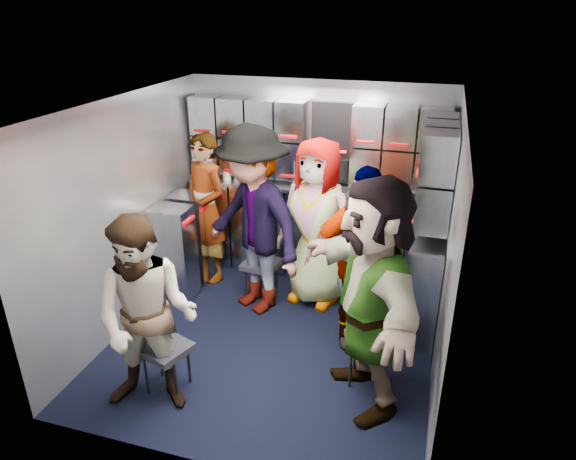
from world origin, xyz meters
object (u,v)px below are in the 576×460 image
(jump_seat_near_right, at_px, (370,344))
(jump_seat_near_left, at_px, (166,351))
(jump_seat_mid_left, at_px, (261,266))
(attendant_arc_c, at_px, (317,223))
(attendant_arc_d, at_px, (361,259))
(attendant_arc_e, at_px, (371,296))
(attendant_standing, at_px, (206,209))
(attendant_arc_a, at_px, (147,318))
(attendant_arc_b, at_px, (253,222))
(jump_seat_center, at_px, (320,253))
(jump_seat_mid_right, at_px, (361,291))

(jump_seat_near_right, bearing_deg, jump_seat_near_left, -160.44)
(jump_seat_mid_left, bearing_deg, attendant_arc_c, 14.03)
(jump_seat_near_left, xyz_separation_m, attendant_arc_d, (1.31, 1.08, 0.46))
(attendant_arc_c, distance_m, attendant_arc_e, 1.48)
(attendant_standing, distance_m, attendant_arc_a, 2.00)
(attendant_arc_b, height_order, attendant_arc_d, attendant_arc_b)
(jump_seat_mid_left, xyz_separation_m, attendant_arc_a, (-0.25, -1.70, 0.41))
(attendant_arc_b, relative_size, attendant_arc_e, 1.02)
(jump_seat_mid_left, relative_size, attendant_arc_c, 0.24)
(jump_seat_mid_left, bearing_deg, attendant_standing, 160.65)
(jump_seat_center, bearing_deg, attendant_arc_c, -90.00)
(attendant_standing, bearing_deg, jump_seat_near_left, -48.94)
(jump_seat_center, height_order, jump_seat_mid_right, jump_seat_center)
(attendant_arc_b, distance_m, attendant_arc_c, 0.63)
(attendant_arc_a, relative_size, attendant_arc_c, 0.92)
(jump_seat_near_left, bearing_deg, attendant_arc_c, 64.53)
(jump_seat_mid_left, height_order, attendant_arc_a, attendant_arc_a)
(jump_seat_center, distance_m, attendant_arc_c, 0.45)
(attendant_arc_c, bearing_deg, attendant_arc_a, -99.66)
(jump_seat_near_left, height_order, attendant_arc_e, attendant_arc_e)
(jump_seat_near_left, distance_m, attendant_arc_a, 0.45)
(jump_seat_center, height_order, attendant_arc_e, attendant_arc_e)
(jump_seat_near_right, xyz_separation_m, attendant_arc_e, (-0.00, -0.18, 0.54))
(attendant_arc_a, relative_size, attendant_arc_e, 0.86)
(attendant_standing, bearing_deg, attendant_arc_e, -9.17)
(jump_seat_near_left, height_order, jump_seat_mid_left, jump_seat_near_left)
(jump_seat_center, bearing_deg, attendant_arc_b, -137.50)
(attendant_arc_a, height_order, attendant_arc_b, attendant_arc_b)
(attendant_arc_b, bearing_deg, jump_seat_near_left, -70.84)
(jump_seat_mid_left, distance_m, attendant_arc_c, 0.74)
(jump_seat_center, height_order, jump_seat_near_right, jump_seat_center)
(attendant_standing, relative_size, attendant_arc_e, 0.90)
(jump_seat_mid_left, relative_size, attendant_arc_b, 0.22)
(attendant_standing, relative_size, attendant_arc_a, 1.05)
(jump_seat_mid_right, height_order, jump_seat_near_right, jump_seat_mid_right)
(attendant_standing, bearing_deg, jump_seat_near_right, -5.54)
(attendant_arc_e, bearing_deg, attendant_arc_c, 178.37)
(jump_seat_near_left, xyz_separation_m, jump_seat_mid_right, (1.31, 1.26, 0.04))
(jump_seat_mid_right, bearing_deg, attendant_arc_e, -78.07)
(attendant_arc_d, bearing_deg, attendant_arc_b, 146.03)
(attendant_arc_b, bearing_deg, attendant_arc_a, -69.63)
(attendant_arc_c, bearing_deg, attendant_standing, -171.53)
(jump_seat_mid_left, height_order, jump_seat_center, jump_seat_center)
(jump_seat_mid_left, xyz_separation_m, attendant_arc_e, (1.25, -1.16, 0.55))
(jump_seat_near_right, height_order, attendant_arc_b, attendant_arc_b)
(jump_seat_near_left, xyz_separation_m, attendant_arc_a, (0.00, -0.18, 0.41))
(jump_seat_center, distance_m, attendant_arc_b, 0.88)
(jump_seat_near_left, xyz_separation_m, attendant_arc_c, (0.79, 1.65, 0.48))
(attendant_arc_b, bearing_deg, attendant_standing, 178.30)
(jump_seat_mid_right, height_order, attendant_arc_b, attendant_arc_b)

